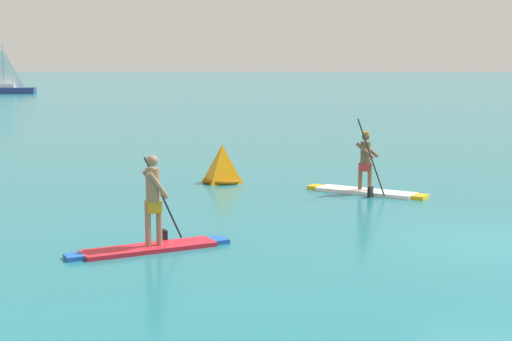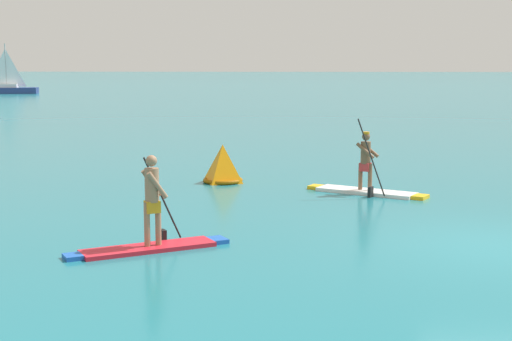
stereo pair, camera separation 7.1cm
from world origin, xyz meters
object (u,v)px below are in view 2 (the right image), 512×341
(race_marker_buoy, at_px, (223,166))
(sailboat_left_horizon, at_px, (7,88))
(paddleboarder_mid_center, at_px, (367,181))
(paddleboarder_near_left, at_px, (151,227))

(race_marker_buoy, relative_size, sailboat_left_horizon, 0.19)
(race_marker_buoy, xyz_separation_m, sailboat_left_horizon, (-28.78, 57.46, 0.16))
(paddleboarder_mid_center, bearing_deg, sailboat_left_horizon, 147.00)
(sailboat_left_horizon, bearing_deg, race_marker_buoy, 107.32)
(paddleboarder_near_left, bearing_deg, sailboat_left_horizon, 82.91)
(paddleboarder_mid_center, xyz_separation_m, race_marker_buoy, (-3.97, 1.64, 0.15))
(paddleboarder_mid_center, relative_size, sailboat_left_horizon, 0.48)
(race_marker_buoy, distance_m, sailboat_left_horizon, 64.27)
(paddleboarder_near_left, bearing_deg, race_marker_buoy, 55.85)
(paddleboarder_mid_center, height_order, sailboat_left_horizon, sailboat_left_horizon)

